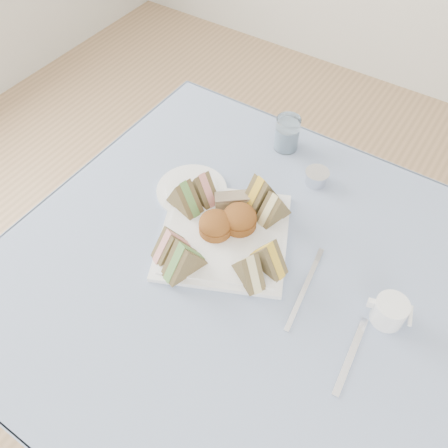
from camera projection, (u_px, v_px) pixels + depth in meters
The scene contains 21 objects.
floor at pixel (232, 389), 1.63m from camera, with size 4.00×4.00×0.00m, color #9E7751.
table at pixel (234, 342), 1.34m from camera, with size 0.90×0.90×0.74m, color brown.
tablecloth at pixel (237, 270), 1.05m from camera, with size 1.02×1.02×0.01m, color #94A3C3.
serving_plate at pixel (224, 236), 1.10m from camera, with size 0.29×0.29×0.01m, color white.
sandwich_fl_a at pixel (171, 242), 1.03m from camera, with size 0.09×0.04×0.08m, color brown, non-canonical shape.
sandwich_fl_b at pixel (184, 257), 1.00m from camera, with size 0.10×0.05×0.09m, color brown, non-canonical shape.
sandwich_fr_a at pixel (268, 255), 1.01m from camera, with size 0.09×0.04×0.08m, color brown, non-canonical shape.
sandwich_fr_b at pixel (249, 267), 0.99m from camera, with size 0.09×0.04×0.08m, color brown, non-canonical shape.
sandwich_bl_a at pixel (184, 195), 1.12m from camera, with size 0.10×0.04×0.08m, color brown, non-canonical shape.
sandwich_bl_b at pixel (202, 186), 1.14m from camera, with size 0.09×0.04×0.08m, color brown, non-canonical shape.
sandwich_br_a at pixel (274, 206), 1.10m from camera, with size 0.09×0.04×0.08m, color brown, non-canonical shape.
sandwich_br_b at pixel (260, 191), 1.12m from camera, with size 0.10×0.05×0.09m, color brown, non-canonical shape.
scone_left at pixel (215, 224), 1.08m from camera, with size 0.08×0.08×0.05m, color brown.
scone_right at pixel (239, 218), 1.09m from camera, with size 0.08×0.08×0.05m, color brown.
pastry_slice at pixel (232, 201), 1.13m from camera, with size 0.08×0.03×0.04m, color beige.
side_plate at pixel (192, 190), 1.19m from camera, with size 0.18×0.18×0.01m, color white.
water_glass at pixel (287, 133), 1.26m from camera, with size 0.07×0.07×0.10m, color white.
tea_strainer at pixel (316, 178), 1.20m from camera, with size 0.06×0.06×0.03m, color silver.
knife at pixel (351, 355), 0.92m from camera, with size 0.01×0.18×0.00m, color silver.
fork at pixel (302, 294), 1.01m from camera, with size 0.01×0.19×0.00m, color silver.
creamer_jug at pixel (390, 311), 0.95m from camera, with size 0.07×0.07×0.06m, color white.
Camera 1 is at (0.30, -0.50, 1.63)m, focal length 38.00 mm.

